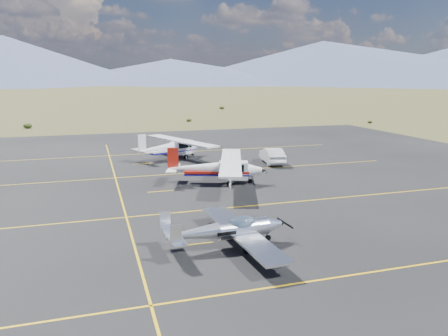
{
  "coord_description": "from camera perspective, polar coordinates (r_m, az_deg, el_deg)",
  "views": [
    {
      "loc": [
        -7.79,
        -24.2,
        8.54
      ],
      "look_at": [
        1.82,
        7.0,
        1.6
      ],
      "focal_mm": 35.0,
      "sensor_mm": 36.0,
      "label": 1
    }
  ],
  "objects": [
    {
      "name": "aircraft_low_wing",
      "position": [
        22.23,
        0.72,
        -8.09
      ],
      "size": [
        6.24,
        8.69,
        1.89
      ],
      "rotation": [
        0.0,
        0.0,
        0.06
      ],
      "color": "silver",
      "rests_on": "apron"
    },
    {
      "name": "sedan",
      "position": [
        43.44,
        6.31,
        1.63
      ],
      "size": [
        2.32,
        4.85,
        1.53
      ],
      "primitive_type": "imported",
      "rotation": [
        0.0,
        0.0,
        2.99
      ],
      "color": "silver",
      "rests_on": "apron"
    },
    {
      "name": "apron",
      "position": [
        33.27,
        -3.01,
        -2.89
      ],
      "size": [
        72.0,
        72.0,
        0.02
      ],
      "primitive_type": "cube",
      "color": "black",
      "rests_on": "ground"
    },
    {
      "name": "aircraft_plain",
      "position": [
        45.77,
        -6.85,
        2.77
      ],
      "size": [
        8.12,
        10.95,
        2.86
      ],
      "rotation": [
        0.0,
        0.0,
        0.4
      ],
      "color": "white",
      "rests_on": "apron"
    },
    {
      "name": "aircraft_cessna",
      "position": [
        34.94,
        -0.96,
        0.01
      ],
      "size": [
        7.85,
        11.27,
        2.89
      ],
      "rotation": [
        0.0,
        0.0,
        -0.32
      ],
      "color": "white",
      "rests_on": "apron"
    },
    {
      "name": "ground",
      "position": [
        26.82,
        0.68,
        -6.57
      ],
      "size": [
        1600.0,
        1600.0,
        0.0
      ],
      "primitive_type": "plane",
      "color": "#383D1C",
      "rests_on": "ground"
    }
  ]
}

